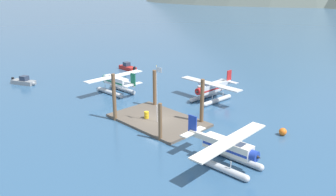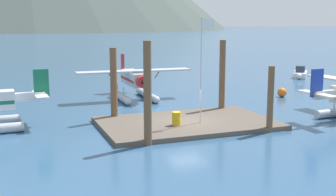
# 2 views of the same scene
# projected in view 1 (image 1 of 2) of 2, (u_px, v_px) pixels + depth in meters

# --- Properties ---
(ground_plane) EXTENTS (1200.00, 1200.00, 0.00)m
(ground_plane) POSITION_uv_depth(u_px,v_px,m) (158.00, 121.00, 41.26)
(ground_plane) COLOR #2D5175
(dock_platform) EXTENTS (11.73, 7.29, 0.30)m
(dock_platform) POSITION_uv_depth(u_px,v_px,m) (158.00, 120.00, 41.22)
(dock_platform) COLOR brown
(dock_platform) RESTS_ON ground
(piling_near_left) EXTENTS (0.46, 0.46, 5.94)m
(piling_near_left) POSITION_uv_depth(u_px,v_px,m) (114.00, 97.00, 40.69)
(piling_near_left) COLOR brown
(piling_near_left) RESTS_ON ground
(piling_near_right) EXTENTS (0.40, 0.40, 4.24)m
(piling_near_right) POSITION_uv_depth(u_px,v_px,m) (160.00, 122.00, 35.41)
(piling_near_right) COLOR brown
(piling_near_right) RESTS_ON ground
(piling_far_left) EXTENTS (0.49, 0.49, 5.19)m
(piling_far_left) POSITION_uv_depth(u_px,v_px,m) (155.00, 89.00, 45.55)
(piling_far_left) COLOR brown
(piling_far_left) RESTS_ON ground
(piling_far_right) EXTENTS (0.47, 0.47, 5.60)m
(piling_far_right) POSITION_uv_depth(u_px,v_px,m) (202.00, 102.00, 39.57)
(piling_far_right) COLOR brown
(piling_far_right) RESTS_ON ground
(flagpole) EXTENTS (0.95, 0.10, 6.98)m
(flagpole) POSITION_uv_depth(u_px,v_px,m) (157.00, 88.00, 38.84)
(flagpole) COLOR silver
(flagpole) RESTS_ON dock_platform
(fuel_drum) EXTENTS (0.62, 0.62, 0.88)m
(fuel_drum) POSITION_uv_depth(u_px,v_px,m) (147.00, 115.00, 41.24)
(fuel_drum) COLOR gold
(fuel_drum) RESTS_ON dock_platform
(mooring_buoy) EXTENTS (0.86, 0.86, 0.86)m
(mooring_buoy) POSITION_uv_depth(u_px,v_px,m) (283.00, 132.00, 37.17)
(mooring_buoy) COLOR orange
(mooring_buoy) RESTS_ON ground
(seaplane_cream_stbd_aft) EXTENTS (7.98, 10.46, 3.84)m
(seaplane_cream_stbd_aft) POSITION_uv_depth(u_px,v_px,m) (228.00, 150.00, 30.50)
(seaplane_cream_stbd_aft) COLOR #B7BABF
(seaplane_cream_stbd_aft) RESTS_ON ground
(seaplane_silver_bow_centre) EXTENTS (10.43, 7.98, 3.84)m
(seaplane_silver_bow_centre) POSITION_uv_depth(u_px,v_px,m) (211.00, 90.00, 48.42)
(seaplane_silver_bow_centre) COLOR #B7BABF
(seaplane_silver_bow_centre) RESTS_ON ground
(seaplane_white_port_fwd) EXTENTS (7.98, 10.44, 3.84)m
(seaplane_white_port_fwd) POSITION_uv_depth(u_px,v_px,m) (116.00, 83.00, 52.09)
(seaplane_white_port_fwd) COLOR #B7BABF
(seaplane_white_port_fwd) RESTS_ON ground
(boat_grey_open_sw) EXTENTS (4.54, 3.14, 1.50)m
(boat_grey_open_sw) POSITION_uv_depth(u_px,v_px,m) (24.00, 82.00, 56.97)
(boat_grey_open_sw) COLOR gray
(boat_grey_open_sw) RESTS_ON ground
(boat_red_open_west) EXTENTS (4.89, 1.64, 1.50)m
(boat_red_open_west) POSITION_uv_depth(u_px,v_px,m) (127.00, 67.00, 67.38)
(boat_red_open_west) COLOR #B2231E
(boat_red_open_west) RESTS_ON ground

